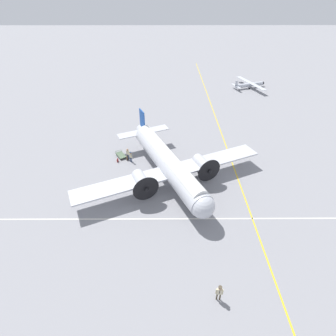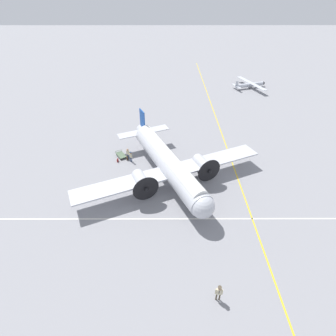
% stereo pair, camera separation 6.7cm
% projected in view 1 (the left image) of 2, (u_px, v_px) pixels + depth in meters
% --- Properties ---
extents(ground_plane, '(300.00, 300.00, 0.00)m').
position_uv_depth(ground_plane, '(168.00, 179.00, 34.56)').
color(ground_plane, gray).
extents(apron_line_eastwest, '(120.00, 0.16, 0.01)m').
position_uv_depth(apron_line_eastwest, '(238.00, 179.00, 34.60)').
color(apron_line_eastwest, gold).
rests_on(apron_line_eastwest, ground_plane).
extents(apron_line_northsouth, '(0.16, 120.00, 0.01)m').
position_uv_depth(apron_line_northsouth, '(168.00, 219.00, 28.74)').
color(apron_line_northsouth, silver).
rests_on(apron_line_northsouth, ground_plane).
extents(airliner_main, '(19.58, 23.48, 6.05)m').
position_uv_depth(airliner_main, '(169.00, 164.00, 32.73)').
color(airliner_main, silver).
rests_on(airliner_main, ground_plane).
extents(crew_foreground, '(0.34, 0.62, 1.83)m').
position_uv_depth(crew_foreground, '(219.00, 292.00, 20.80)').
color(crew_foreground, '#473D2D').
rests_on(crew_foreground, ground_plane).
extents(passenger_boarding, '(0.41, 0.52, 1.83)m').
position_uv_depth(passenger_boarding, '(128.00, 153.00, 37.67)').
color(passenger_boarding, navy).
rests_on(passenger_boarding, ground_plane).
extents(ramp_agent, '(0.40, 0.44, 1.64)m').
position_uv_depth(ramp_agent, '(131.00, 156.00, 37.23)').
color(ramp_agent, navy).
rests_on(ramp_agent, ground_plane).
extents(suitcase_near_door, '(0.40, 0.17, 0.61)m').
position_uv_depth(suitcase_near_door, '(127.00, 158.00, 38.10)').
color(suitcase_near_door, '#47331E').
rests_on(suitcase_near_door, ground_plane).
extents(suitcase_upright_spare, '(0.45, 0.15, 0.47)m').
position_uv_depth(suitcase_upright_spare, '(118.00, 160.00, 37.75)').
color(suitcase_upright_spare, maroon).
rests_on(suitcase_upright_spare, ground_plane).
extents(baggage_cart, '(2.17, 1.87, 0.56)m').
position_uv_depth(baggage_cart, '(121.00, 155.00, 38.83)').
color(baggage_cart, '#4C6047').
rests_on(baggage_cart, ground_plane).
extents(light_aircraft_distant, '(10.89, 8.37, 2.12)m').
position_uv_depth(light_aircraft_distant, '(250.00, 84.00, 63.61)').
color(light_aircraft_distant, '#B7BCC6').
rests_on(light_aircraft_distant, ground_plane).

